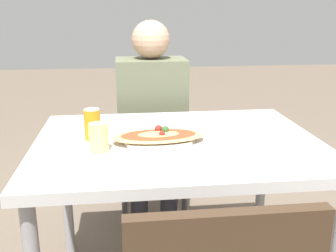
% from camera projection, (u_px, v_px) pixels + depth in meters
% --- Properties ---
extents(dining_table, '(1.13, 0.86, 0.72)m').
position_uv_depth(dining_table, '(177.00, 157.00, 1.60)').
color(dining_table, silver).
rests_on(dining_table, ground_plane).
extents(chair_far_seated, '(0.40, 0.40, 0.89)m').
position_uv_depth(chair_far_seated, '(151.00, 135.00, 2.36)').
color(chair_far_seated, '#3F2D1E').
rests_on(chair_far_seated, ground_plane).
extents(person_seated, '(0.38, 0.28, 1.17)m').
position_uv_depth(person_seated, '(152.00, 109.00, 2.20)').
color(person_seated, '#2D2D38').
rests_on(person_seated, ground_plane).
extents(pizza_main, '(0.37, 0.27, 0.05)m').
position_uv_depth(pizza_main, '(159.00, 137.00, 1.54)').
color(pizza_main, white).
rests_on(pizza_main, dining_table).
extents(soda_can, '(0.07, 0.07, 0.12)m').
position_uv_depth(soda_can, '(92.00, 124.00, 1.56)').
color(soda_can, orange).
rests_on(soda_can, dining_table).
extents(drink_glass, '(0.07, 0.07, 0.11)m').
position_uv_depth(drink_glass, '(99.00, 138.00, 1.43)').
color(drink_glass, '#E0DB7F').
rests_on(drink_glass, dining_table).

